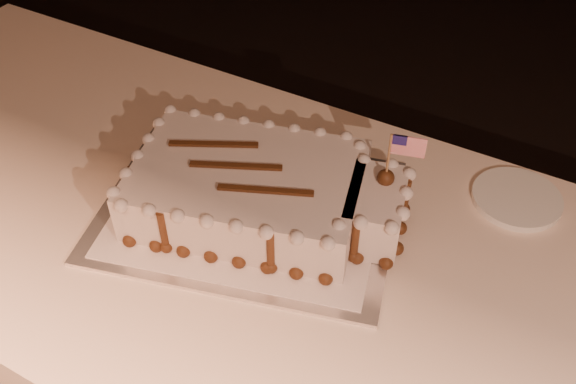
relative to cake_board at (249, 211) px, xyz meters
The scene contains 4 objects.
cake_board is the anchor object (origin of this frame).
doily 0.01m from the cake_board, behind, with size 0.46×0.35×0.00m, color white.
sheet_cake 0.06m from the cake_board, 15.55° to the left, with size 0.51×0.36×0.19m.
side_plate 0.49m from the cake_board, 32.54° to the left, with size 0.16×0.16×0.01m, color white.
Camera 1 is at (0.24, -0.04, 1.56)m, focal length 40.00 mm.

